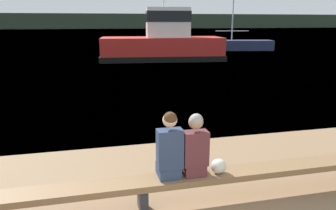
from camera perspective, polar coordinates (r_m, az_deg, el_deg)
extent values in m
plane|color=#5684A3|center=(127.17, -13.38, 12.75)|extent=(240.00, 240.00, 0.00)
cube|color=#2D3D2D|center=(136.20, -13.49, 14.02)|extent=(600.00, 12.00, 5.65)
cube|color=brown|center=(5.04, -4.49, -13.50)|extent=(8.45, 0.43, 0.10)
cube|color=#2D2D33|center=(5.16, -4.44, -15.90)|extent=(0.12, 0.36, 0.39)
cube|color=navy|center=(5.11, 0.07, -11.29)|extent=(0.33, 0.38, 0.18)
cube|color=navy|center=(4.87, 0.32, -7.63)|extent=(0.38, 0.22, 0.59)
sphere|color=beige|center=(4.72, 0.32, -2.63)|extent=(0.21, 0.21, 0.21)
sphere|color=#472D19|center=(4.70, 0.37, -2.38)|extent=(0.20, 0.20, 0.20)
cube|color=#56282D|center=(5.21, 4.38, -10.82)|extent=(0.33, 0.38, 0.18)
cube|color=#56282D|center=(4.99, 4.77, -7.52)|extent=(0.38, 0.22, 0.53)
sphere|color=tan|center=(4.85, 4.87, -2.94)|extent=(0.22, 0.22, 0.22)
sphere|color=gray|center=(4.82, 4.94, -2.69)|extent=(0.20, 0.20, 0.20)
ellipsoid|color=beige|center=(5.24, 8.81, -10.47)|extent=(0.24, 0.24, 0.23)
cube|color=red|center=(24.47, -1.08, 9.78)|extent=(9.07, 4.28, 1.66)
cube|color=black|center=(24.53, -1.07, 8.31)|extent=(9.26, 4.43, 0.40)
cube|color=silver|center=(24.44, -0.05, 14.18)|extent=(3.27, 2.31, 2.10)
cube|color=black|center=(24.44, -0.05, 15.16)|extent=(3.34, 2.39, 0.75)
cube|color=#1E2847|center=(33.60, 11.59, 10.16)|extent=(7.48, 3.37, 0.97)
cylinder|color=#B7B7BC|center=(33.49, 11.34, 17.29)|extent=(0.12, 0.12, 7.35)
cylinder|color=#B7B7BC|center=(33.45, 11.10, 12.55)|extent=(3.21, 0.74, 0.08)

